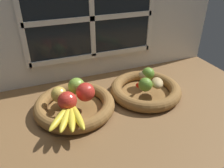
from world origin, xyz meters
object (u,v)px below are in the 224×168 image
object	(u,v)px
apple_golden_left	(59,94)
banana_bunch_front	(69,116)
potato_back	(145,75)
apple_green_back	(77,86)
apple_red_right	(85,92)
lime_near	(145,85)
apple_red_front	(67,101)
potato_small	(157,83)
fruit_bowl_right	(145,90)
lime_far	(148,74)
fruit_bowl_left	(75,105)
chili_pepper	(144,81)

from	to	relation	value
apple_golden_left	banana_bunch_front	xyz separation A→B (cm)	(1.18, -12.99, -1.85)
banana_bunch_front	potato_back	distance (cm)	43.66
apple_green_back	banana_bunch_front	size ratio (longest dim) A/B	0.40
apple_red_right	lime_near	xyz separation A→B (cm)	(26.24, -2.46, -0.81)
apple_red_front	potato_small	distance (cm)	40.89
fruit_bowl_right	banana_bunch_front	world-z (taller)	banana_bunch_front
apple_red_front	banana_bunch_front	distance (cm)	6.89
apple_red_front	banana_bunch_front	world-z (taller)	apple_red_front
fruit_bowl_right	apple_red_front	bearing A→B (deg)	-172.07
apple_green_back	apple_golden_left	bearing A→B (deg)	-158.12
apple_red_right	lime_far	world-z (taller)	apple_red_right
fruit_bowl_left	chili_pepper	size ratio (longest dim) A/B	3.38
potato_back	chili_pepper	world-z (taller)	potato_back
lime_far	apple_red_right	bearing A→B (deg)	-169.14
apple_golden_left	potato_small	world-z (taller)	apple_golden_left
fruit_bowl_right	chili_pepper	size ratio (longest dim) A/B	3.29
apple_red_right	potato_small	bearing A→B (deg)	-2.97
fruit_bowl_right	apple_red_front	size ratio (longest dim) A/B	4.44
apple_red_right	potato_back	size ratio (longest dim) A/B	1.21
apple_green_back	apple_red_front	bearing A→B (deg)	-121.29
potato_small	fruit_bowl_right	bearing A→B (deg)	135.00
lime_far	apple_green_back	bearing A→B (deg)	179.55
banana_bunch_front	potato_small	size ratio (longest dim) A/B	2.20
fruit_bowl_left	potato_small	world-z (taller)	potato_small
banana_bunch_front	lime_near	size ratio (longest dim) A/B	2.89
apple_green_back	chili_pepper	xyz separation A→B (cm)	(30.93, -3.29, -2.46)
apple_golden_left	apple_red_right	bearing A→B (deg)	-17.79
lime_near	chili_pepper	distance (cm)	6.52
lime_near	lime_far	world-z (taller)	lime_near
apple_red_right	apple_green_back	bearing A→B (deg)	108.17
potato_small	apple_red_front	bearing A→B (deg)	-177.75
banana_bunch_front	fruit_bowl_left	bearing A→B (deg)	68.78
fruit_bowl_left	fruit_bowl_right	world-z (taller)	same
fruit_bowl_left	lime_far	size ratio (longest dim) A/B	5.62
potato_back	lime_near	xyz separation A→B (cm)	(-5.14, -9.28, 0.97)
potato_back	fruit_bowl_left	bearing A→B (deg)	-172.17
fruit_bowl_left	apple_golden_left	world-z (taller)	apple_golden_left
apple_green_back	apple_red_front	size ratio (longest dim) A/B	0.97
apple_golden_left	lime_far	bearing A→B (deg)	3.97
apple_red_front	potato_back	world-z (taller)	apple_red_front
potato_back	chili_pepper	xyz separation A→B (cm)	(-2.59, -3.60, -0.97)
fruit_bowl_right	apple_golden_left	xyz separation A→B (cm)	(-39.34, 1.38, 6.05)
fruit_bowl_left	potato_back	world-z (taller)	potato_back
banana_bunch_front	apple_green_back	bearing A→B (deg)	67.01
fruit_bowl_right	apple_green_back	world-z (taller)	apple_green_back
fruit_bowl_right	chili_pepper	bearing A→B (deg)	104.57
apple_golden_left	fruit_bowl_left	bearing A→B (deg)	-13.66
potato_back	apple_green_back	bearing A→B (deg)	-179.46
fruit_bowl_left	chili_pepper	distance (cm)	33.57
banana_bunch_front	potato_small	distance (cm)	42.51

